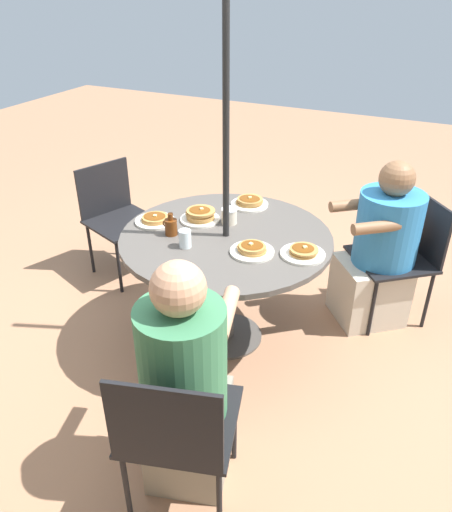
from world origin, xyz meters
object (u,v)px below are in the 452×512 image
patio_chair_east (116,213)px  coffee_cup (229,216)px  pancake_plate_b (252,250)px  drinking_glass_a (185,239)px  diner_south (186,389)px  patio_chair_south (176,428)px  pancake_plate_e (250,202)px  pancake_plate_a (303,252)px  pancake_plate_d (200,216)px  patio_table (226,250)px  diner_north (379,253)px  pancake_plate_c (155,220)px  syrup_bottle (171,226)px  patio_chair_north (404,251)px

patio_chair_east → coffee_cup: (-1.05, 0.26, 0.30)m
pancake_plate_b → drinking_glass_a: drinking_glass_a is taller
diner_south → patio_chair_south: bearing=-90.0°
pancake_plate_b → pancake_plate_e: size_ratio=1.00×
pancake_plate_a → pancake_plate_d: bearing=-11.5°
patio_table → pancake_plate_a: bearing=176.0°
diner_north → pancake_plate_a: diner_north is taller
pancake_plate_a → pancake_plate_b: (0.26, 0.09, 0.00)m
patio_table → patio_chair_east: size_ratio=1.47×
patio_table → coffee_cup: coffee_cup is taller
diner_south → pancake_plate_a: (-0.20, -0.94, 0.23)m
diner_south → pancake_plate_e: size_ratio=4.83×
patio_chair_south → diner_south: diner_south is taller
pancake_plate_a → drinking_glass_a: drinking_glass_a is taller
pancake_plate_c → diner_south: bearing=127.9°
pancake_plate_d → pancake_plate_c: bearing=30.7°
pancake_plate_e → pancake_plate_d: bearing=61.1°
diner_south → drinking_glass_a: diner_south is taller
patio_chair_east → pancake_plate_a: (-1.57, 0.45, 0.27)m
pancake_plate_c → patio_chair_east: bearing=-34.4°
diner_south → pancake_plate_b: 0.88m
patio_chair_east → coffee_cup: bearing=96.4°
patio_table → pancake_plate_a: size_ratio=5.09×
patio_table → pancake_plate_a: 0.48m
syrup_bottle → drinking_glass_a: syrup_bottle is taller
pancake_plate_c → pancake_plate_d: 0.27m
patio_chair_south → pancake_plate_e: size_ratio=3.46×
pancake_plate_c → coffee_cup: coffee_cup is taller
patio_chair_east → pancake_plate_a: bearing=94.7°
pancake_plate_d → drinking_glass_a: 0.34m
patio_chair_north → pancake_plate_c: 1.60m
patio_chair_north → patio_chair_east: (2.03, 0.32, 0.00)m
patio_chair_north → pancake_plate_d: 1.34m
pancake_plate_a → pancake_plate_e: pancake_plate_e is taller
patio_chair_north → diner_south: (0.65, 1.70, 0.04)m
patio_chair_south → syrup_bottle: (0.61, -1.01, 0.30)m
patio_table → pancake_plate_d: pancake_plate_d is taller
diner_north → pancake_plate_c: size_ratio=4.58×
patio_chair_north → patio_chair_east: size_ratio=1.00×
pancake_plate_e → diner_south: bearing=102.6°
patio_chair_south → diner_south: bearing=90.0°
coffee_cup → drinking_glass_a: 0.38m
syrup_bottle → patio_chair_south: bearing=121.1°
patio_chair_south → pancake_plate_e: patio_chair_south is taller
pancake_plate_b → patio_chair_north: bearing=-129.6°
patio_table → syrup_bottle: syrup_bottle is taller
patio_table → coffee_cup: size_ratio=12.80×
patio_table → coffee_cup: (0.05, -0.15, 0.15)m
pancake_plate_e → patio_chair_south: bearing=102.9°
patio_chair_east → pancake_plate_e: bearing=112.0°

